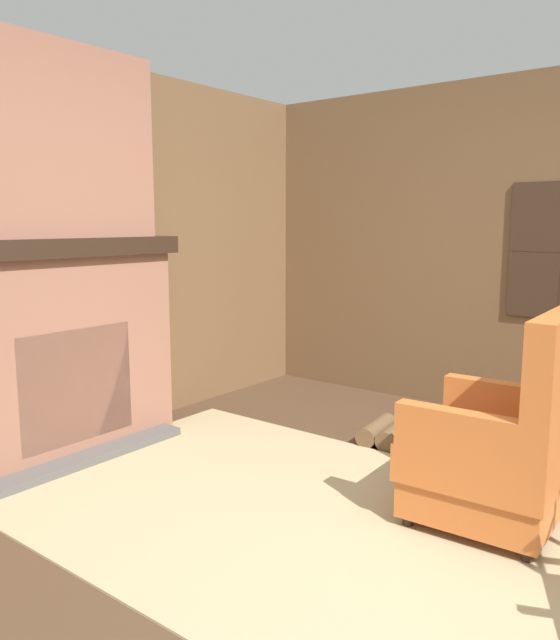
# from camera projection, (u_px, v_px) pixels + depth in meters

# --- Properties ---
(ground_plane) EXTENTS (14.00, 14.00, 0.00)m
(ground_plane) POSITION_uv_depth(u_px,v_px,m) (400.00, 584.00, 2.50)
(ground_plane) COLOR #4C3523
(wood_panel_wall_left) EXTENTS (0.06, 5.54, 2.47)m
(wood_panel_wall_left) POSITION_uv_depth(u_px,v_px,m) (38.00, 255.00, 3.83)
(wood_panel_wall_left) COLOR brown
(wood_panel_wall_left) RESTS_ON ground
(fireplace_hearth) EXTENTS (0.54, 1.58, 1.34)m
(fireplace_hearth) POSITION_uv_depth(u_px,v_px,m) (62.00, 350.00, 3.79)
(fireplace_hearth) COLOR #93604C
(fireplace_hearth) RESTS_ON ground
(chimney_breast) EXTENTS (0.29, 1.30, 1.11)m
(chimney_breast) POSITION_uv_depth(u_px,v_px,m) (49.00, 142.00, 3.61)
(chimney_breast) COLOR #93604C
(chimney_breast) RESTS_ON fireplace_hearth
(area_rug) EXTENTS (3.60, 2.00, 0.01)m
(area_rug) POSITION_uv_depth(u_px,v_px,m) (339.00, 528.00, 2.94)
(area_rug) COLOR tan
(area_rug) RESTS_ON ground
(armchair) EXTENTS (0.71, 0.73, 1.04)m
(armchair) POSITION_uv_depth(u_px,v_px,m) (499.00, 451.00, 2.95)
(armchair) COLOR #C6662D
(armchair) RESTS_ON ground
(firewood_stack) EXTENTS (0.45, 0.44, 0.13)m
(firewood_stack) POSITION_uv_depth(u_px,v_px,m) (396.00, 434.00, 4.08)
(firewood_stack) COLOR brown
(firewood_stack) RESTS_ON ground
(oil_lamp_vase) EXTENTS (0.09, 0.09, 0.26)m
(oil_lamp_vase) POSITION_uv_depth(u_px,v_px,m) (4.00, 222.00, 3.47)
(oil_lamp_vase) COLOR #99B29E
(oil_lamp_vase) RESTS_ON fireplace_hearth
(storage_case) EXTENTS (0.18, 0.28, 0.14)m
(storage_case) POSITION_uv_depth(u_px,v_px,m) (68.00, 226.00, 3.79)
(storage_case) COLOR black
(storage_case) RESTS_ON fireplace_hearth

